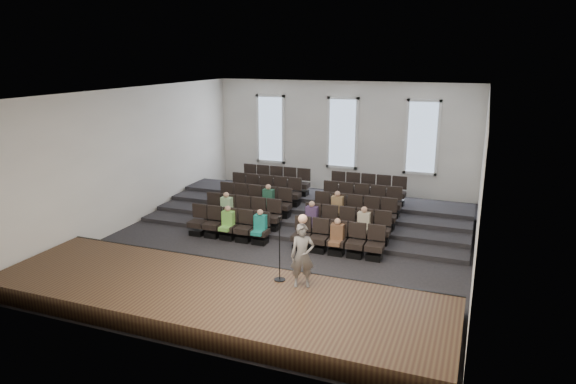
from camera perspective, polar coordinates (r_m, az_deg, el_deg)
name	(u,v)px	position (r m, az deg, el deg)	size (l,w,h in m)	color
ground	(287,240)	(17.55, -0.14, -5.40)	(14.00, 14.00, 0.00)	black
ceiling	(287,91)	(16.48, -0.15, 11.14)	(12.00, 14.00, 0.02)	white
wall_back	(343,137)	(23.41, 6.09, 6.07)	(12.00, 0.04, 5.00)	white
wall_front	(163,238)	(10.84, -13.68, -5.03)	(12.00, 0.04, 5.00)	white
wall_left	(135,156)	(19.78, -16.68, 3.84)	(0.04, 14.00, 5.00)	white
wall_right	(482,185)	(15.76, 20.73, 0.72)	(0.04, 14.00, 5.00)	white
stage	(213,298)	(13.22, -8.29, -11.58)	(11.80, 3.60, 0.50)	#49351F
stage_lip	(244,271)	(14.63, -4.90, -8.74)	(11.80, 0.06, 0.52)	black
risers	(316,209)	(20.32, 3.08, -1.94)	(11.80, 4.80, 0.60)	black
seating_rows	(302,209)	(18.70, 1.56, -1.89)	(6.80, 4.70, 1.67)	black
windows	(342,133)	(23.32, 6.06, 6.53)	(8.44, 0.10, 3.24)	white
audience	(290,215)	(17.57, 0.24, -2.58)	(5.45, 2.64, 1.10)	#7BCE52
speaker	(302,256)	(12.81, 1.61, -7.09)	(0.60, 0.39, 1.63)	#5F5C5A
mic_stand	(280,261)	(13.24, -0.93, -7.72)	(0.29, 0.29, 1.74)	black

